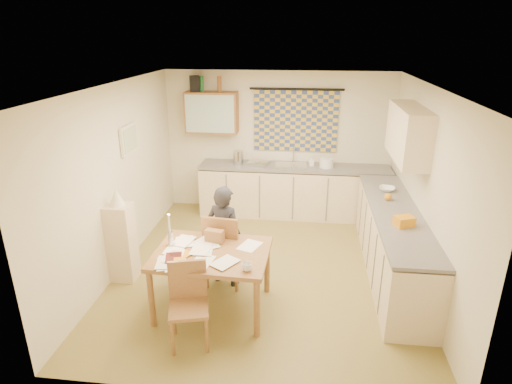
# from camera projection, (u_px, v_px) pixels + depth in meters

# --- Properties ---
(floor) EXTENTS (4.00, 4.50, 0.02)m
(floor) POSITION_uv_depth(u_px,v_px,m) (265.00, 269.00, 5.97)
(floor) COLOR olive
(floor) RESTS_ON ground
(ceiling) EXTENTS (4.00, 4.50, 0.02)m
(ceiling) POSITION_uv_depth(u_px,v_px,m) (267.00, 85.00, 5.09)
(ceiling) COLOR white
(ceiling) RESTS_ON floor
(wall_back) EXTENTS (4.00, 0.02, 2.50)m
(wall_back) POSITION_uv_depth(u_px,v_px,m) (278.00, 143.00, 7.63)
(wall_back) COLOR beige
(wall_back) RESTS_ON floor
(wall_front) EXTENTS (4.00, 0.02, 2.50)m
(wall_front) POSITION_uv_depth(u_px,v_px,m) (239.00, 278.00, 3.43)
(wall_front) COLOR beige
(wall_front) RESTS_ON floor
(wall_left) EXTENTS (0.02, 4.50, 2.50)m
(wall_left) POSITION_uv_depth(u_px,v_px,m) (118.00, 179.00, 5.76)
(wall_left) COLOR beige
(wall_left) RESTS_ON floor
(wall_right) EXTENTS (0.02, 4.50, 2.50)m
(wall_right) POSITION_uv_depth(u_px,v_px,m) (427.00, 191.00, 5.31)
(wall_right) COLOR beige
(wall_right) RESTS_ON floor
(window_blind) EXTENTS (1.45, 0.03, 1.05)m
(window_blind) POSITION_uv_depth(u_px,v_px,m) (296.00, 121.00, 7.42)
(window_blind) COLOR navy
(window_blind) RESTS_ON wall_back
(curtain_rod) EXTENTS (1.60, 0.04, 0.04)m
(curtain_rod) POSITION_uv_depth(u_px,v_px,m) (297.00, 89.00, 7.21)
(curtain_rod) COLOR black
(curtain_rod) RESTS_ON wall_back
(wall_cabinet) EXTENTS (0.90, 0.34, 0.70)m
(wall_cabinet) POSITION_uv_depth(u_px,v_px,m) (212.00, 112.00, 7.40)
(wall_cabinet) COLOR brown
(wall_cabinet) RESTS_ON wall_back
(wall_cabinet_glass) EXTENTS (0.84, 0.02, 0.64)m
(wall_cabinet_glass) POSITION_uv_depth(u_px,v_px,m) (210.00, 114.00, 7.24)
(wall_cabinet_glass) COLOR #99B2A5
(wall_cabinet_glass) RESTS_ON wall_back
(upper_cabinet_right) EXTENTS (0.34, 1.30, 0.70)m
(upper_cabinet_right) POSITION_uv_depth(u_px,v_px,m) (408.00, 133.00, 5.63)
(upper_cabinet_right) COLOR beige
(upper_cabinet_right) RESTS_ON wall_right
(framed_print) EXTENTS (0.04, 0.50, 0.40)m
(framed_print) POSITION_uv_depth(u_px,v_px,m) (129.00, 139.00, 5.96)
(framed_print) COLOR beige
(framed_print) RESTS_ON wall_left
(print_canvas) EXTENTS (0.01, 0.42, 0.32)m
(print_canvas) POSITION_uv_depth(u_px,v_px,m) (130.00, 139.00, 5.96)
(print_canvas) COLOR silver
(print_canvas) RESTS_ON wall_left
(counter_back) EXTENTS (3.30, 0.62, 0.92)m
(counter_back) POSITION_uv_depth(u_px,v_px,m) (294.00, 191.00, 7.59)
(counter_back) COLOR beige
(counter_back) RESTS_ON floor
(counter_right) EXTENTS (0.62, 2.95, 0.92)m
(counter_right) POSITION_uv_depth(u_px,v_px,m) (392.00, 243.00, 5.73)
(counter_right) COLOR beige
(counter_right) RESTS_ON floor
(stove) EXTENTS (0.57, 0.57, 0.88)m
(stove) POSITION_uv_depth(u_px,v_px,m) (407.00, 282.00, 4.85)
(stove) COLOR white
(stove) RESTS_ON floor
(sink) EXTENTS (0.59, 0.50, 0.10)m
(sink) POSITION_uv_depth(u_px,v_px,m) (291.00, 168.00, 7.45)
(sink) COLOR silver
(sink) RESTS_ON counter_back
(tap) EXTENTS (0.03, 0.03, 0.28)m
(tap) POSITION_uv_depth(u_px,v_px,m) (294.00, 155.00, 7.55)
(tap) COLOR silver
(tap) RESTS_ON counter_back
(dish_rack) EXTENTS (0.42, 0.38, 0.06)m
(dish_rack) POSITION_uv_depth(u_px,v_px,m) (259.00, 163.00, 7.49)
(dish_rack) COLOR silver
(dish_rack) RESTS_ON counter_back
(kettle) EXTENTS (0.18, 0.18, 0.24)m
(kettle) POSITION_uv_depth(u_px,v_px,m) (238.00, 157.00, 7.49)
(kettle) COLOR silver
(kettle) RESTS_ON counter_back
(mixing_bowl) EXTENTS (0.30, 0.30, 0.16)m
(mixing_bowl) POSITION_uv_depth(u_px,v_px,m) (327.00, 163.00, 7.34)
(mixing_bowl) COLOR white
(mixing_bowl) RESTS_ON counter_back
(soap_bottle) EXTENTS (0.11, 0.11, 0.17)m
(soap_bottle) POSITION_uv_depth(u_px,v_px,m) (311.00, 161.00, 7.41)
(soap_bottle) COLOR white
(soap_bottle) RESTS_ON counter_back
(bowl) EXTENTS (0.34, 0.34, 0.06)m
(bowl) POSITION_uv_depth(u_px,v_px,m) (387.00, 189.00, 6.26)
(bowl) COLOR white
(bowl) RESTS_ON counter_right
(orange_bag) EXTENTS (0.26, 0.23, 0.12)m
(orange_bag) POSITION_uv_depth(u_px,v_px,m) (404.00, 221.00, 5.11)
(orange_bag) COLOR orange
(orange_bag) RESTS_ON counter_right
(fruit_orange) EXTENTS (0.10, 0.10, 0.10)m
(fruit_orange) POSITION_uv_depth(u_px,v_px,m) (388.00, 197.00, 5.89)
(fruit_orange) COLOR orange
(fruit_orange) RESTS_ON counter_right
(speaker) EXTENTS (0.22, 0.24, 0.26)m
(speaker) POSITION_uv_depth(u_px,v_px,m) (195.00, 84.00, 7.26)
(speaker) COLOR black
(speaker) RESTS_ON wall_cabinet
(bottle_green) EXTENTS (0.09, 0.09, 0.26)m
(bottle_green) POSITION_uv_depth(u_px,v_px,m) (202.00, 84.00, 7.25)
(bottle_green) COLOR #195926
(bottle_green) RESTS_ON wall_cabinet
(bottle_brown) EXTENTS (0.07, 0.07, 0.26)m
(bottle_brown) POSITION_uv_depth(u_px,v_px,m) (219.00, 84.00, 7.22)
(bottle_brown) COLOR brown
(bottle_brown) RESTS_ON wall_cabinet
(dining_table) EXTENTS (1.33, 1.03, 0.75)m
(dining_table) POSITION_uv_depth(u_px,v_px,m) (213.00, 280.00, 5.01)
(dining_table) COLOR brown
(dining_table) RESTS_ON floor
(chair_far) EXTENTS (0.50, 0.50, 1.01)m
(chair_far) POSITION_uv_depth(u_px,v_px,m) (225.00, 261.00, 5.54)
(chair_far) COLOR brown
(chair_far) RESTS_ON floor
(chair_near) EXTENTS (0.49, 0.49, 0.89)m
(chair_near) POSITION_uv_depth(u_px,v_px,m) (189.00, 320.00, 4.48)
(chair_near) COLOR brown
(chair_near) RESTS_ON floor
(person) EXTENTS (0.70, 0.64, 1.35)m
(person) POSITION_uv_depth(u_px,v_px,m) (225.00, 236.00, 5.44)
(person) COLOR black
(person) RESTS_ON floor
(shelf_stand) EXTENTS (0.32, 0.30, 1.06)m
(shelf_stand) POSITION_uv_depth(u_px,v_px,m) (122.00, 242.00, 5.57)
(shelf_stand) COLOR beige
(shelf_stand) RESTS_ON floor
(lampshade) EXTENTS (0.20, 0.20, 0.22)m
(lampshade) POSITION_uv_depth(u_px,v_px,m) (116.00, 197.00, 5.35)
(lampshade) COLOR beige
(lampshade) RESTS_ON shelf_stand
(letter_rack) EXTENTS (0.23, 0.14, 0.16)m
(letter_rack) POSITION_uv_depth(u_px,v_px,m) (215.00, 236.00, 5.07)
(letter_rack) COLOR brown
(letter_rack) RESTS_ON dining_table
(mug) EXTENTS (0.17, 0.17, 0.09)m
(mug) POSITION_uv_depth(u_px,v_px,m) (247.00, 267.00, 4.48)
(mug) COLOR white
(mug) RESTS_ON dining_table
(magazine) EXTENTS (0.30, 0.33, 0.02)m
(magazine) POSITION_uv_depth(u_px,v_px,m) (165.00, 259.00, 4.70)
(magazine) COLOR maroon
(magazine) RESTS_ON dining_table
(book) EXTENTS (0.36, 0.37, 0.02)m
(book) POSITION_uv_depth(u_px,v_px,m) (176.00, 253.00, 4.82)
(book) COLOR orange
(book) RESTS_ON dining_table
(orange_box) EXTENTS (0.14, 0.11, 0.04)m
(orange_box) POSITION_uv_depth(u_px,v_px,m) (179.00, 260.00, 4.65)
(orange_box) COLOR orange
(orange_box) RESTS_ON dining_table
(eyeglasses) EXTENTS (0.13, 0.05, 0.02)m
(eyeglasses) POSITION_uv_depth(u_px,v_px,m) (219.00, 266.00, 4.56)
(eyeglasses) COLOR black
(eyeglasses) RESTS_ON dining_table
(candle_holder) EXTENTS (0.06, 0.06, 0.18)m
(candle_holder) POSITION_uv_depth(u_px,v_px,m) (171.00, 239.00, 4.98)
(candle_holder) COLOR silver
(candle_holder) RESTS_ON dining_table
(candle) EXTENTS (0.03, 0.03, 0.22)m
(candle) POSITION_uv_depth(u_px,v_px,m) (169.00, 223.00, 4.91)
(candle) COLOR white
(candle) RESTS_ON dining_table
(candle_flame) EXTENTS (0.02, 0.02, 0.02)m
(candle_flame) POSITION_uv_depth(u_px,v_px,m) (169.00, 215.00, 4.84)
(candle_flame) COLOR #FFCC66
(candle_flame) RESTS_ON dining_table
(papers) EXTENTS (1.13, 0.96, 0.02)m
(papers) POSITION_uv_depth(u_px,v_px,m) (195.00, 252.00, 4.86)
(papers) COLOR white
(papers) RESTS_ON dining_table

